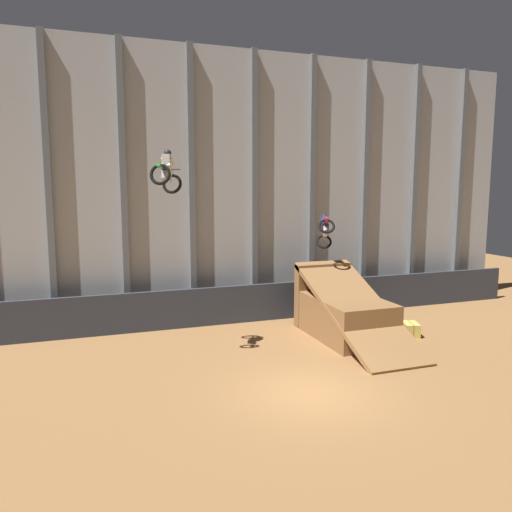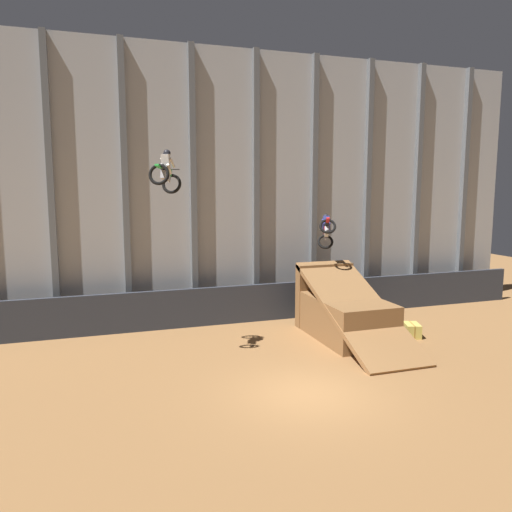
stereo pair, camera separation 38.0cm
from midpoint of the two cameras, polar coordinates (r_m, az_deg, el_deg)
name	(u,v)px [view 1 (the left image)]	position (r m, az deg, el deg)	size (l,w,h in m)	color
ground_plane	(311,393)	(15.88, 5.60, -15.35)	(60.00, 60.00, 0.00)	olive
arena_back_wall	(223,186)	(23.78, -4.30, 7.98)	(32.00, 0.40, 12.63)	#ADB2B7
lower_barrier	(231,305)	(23.15, -3.30, -5.59)	(31.36, 0.20, 1.75)	#2D333D
dirt_ramp	(343,313)	(21.48, 9.40, -6.40)	(2.64, 6.51, 3.01)	brown
rider_bike_left_air	(166,173)	(17.95, -10.80, 9.33)	(1.38, 1.79, 1.59)	black
rider_bike_right_air	(325,230)	(22.63, 7.42, 3.01)	(1.30, 1.81, 1.67)	black
hay_bale_trackside	(411,329)	(22.29, 16.77, -8.02)	(0.87, 1.05, 0.57)	#CCB751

